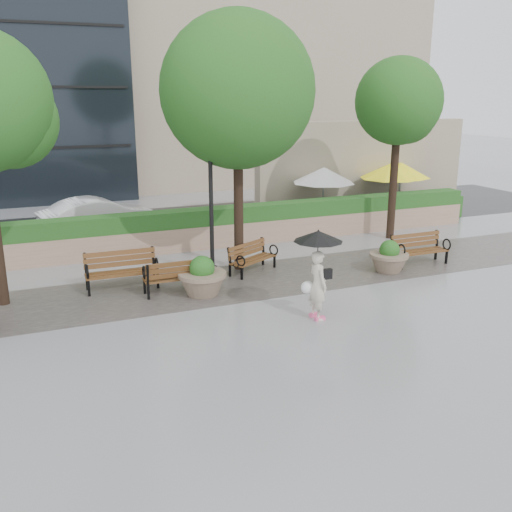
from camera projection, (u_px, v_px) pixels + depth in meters
name	position (u px, v px, depth m)	size (l,w,h in m)	color
ground	(243.00, 326.00, 13.01)	(100.00, 100.00, 0.00)	gray
cobble_strip	(204.00, 286.00, 15.67)	(28.00, 3.20, 0.01)	#383330
hedge_wall	(167.00, 232.00, 19.05)	(24.00, 0.80, 1.35)	tan
cafe_wall	(363.00, 168.00, 24.83)	(10.00, 0.60, 4.00)	tan
cafe_hedge	(380.00, 213.00, 23.12)	(8.00, 0.50, 0.90)	#194316
asphalt_street	(144.00, 226.00, 22.78)	(40.00, 7.00, 0.00)	black
bldg_stone	(259.00, 9.00, 34.36)	(18.00, 10.00, 20.00)	tan
bench_1	(122.00, 278.00, 15.39)	(1.94, 0.81, 1.02)	brown
bench_2	(178.00, 283.00, 15.11)	(1.77, 0.72, 0.94)	brown
bench_3	(253.00, 264.00, 16.88)	(1.71, 1.33, 0.87)	brown
bench_4	(419.00, 256.00, 17.61)	(1.79, 0.72, 0.96)	brown
planter_left	(202.00, 280.00, 14.92)	(1.27, 1.27, 1.07)	#7F6B56
planter_right	(389.00, 259.00, 16.91)	(1.15, 1.15, 0.96)	#7F6B56
lamppost	(212.00, 221.00, 16.11)	(0.28, 0.28, 3.78)	black
tree_1	(242.00, 96.00, 16.02)	(4.34, 4.34, 7.36)	black
tree_2	(401.00, 105.00, 19.79)	(3.15, 3.01, 6.37)	black
patio_umb_white	(324.00, 176.00, 22.49)	(2.50, 2.50, 2.30)	black
patio_umb_yellow_a	(390.00, 171.00, 23.68)	(2.50, 2.50, 2.30)	black
patio_umb_yellow_b	(401.00, 170.00, 24.04)	(2.50, 2.50, 2.30)	black
car_right	(99.00, 217.00, 21.16)	(1.50, 4.31, 1.42)	silver
pedestrian	(318.00, 266.00, 13.15)	(1.15, 1.15, 2.11)	beige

